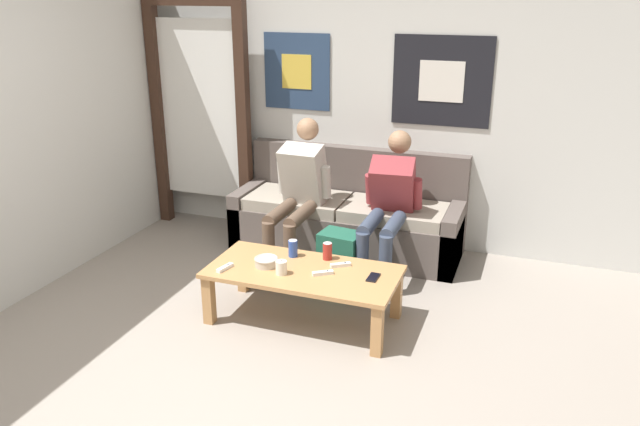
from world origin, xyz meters
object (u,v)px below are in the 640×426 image
at_px(pillar_candle, 281,268).
at_px(backpack, 340,260).
at_px(drink_can_blue, 293,248).
at_px(cell_phone, 373,277).
at_px(drink_can_red, 327,251).
at_px(ceramic_bowl, 266,261).
at_px(person_seated_adult, 298,190).
at_px(coffee_table, 303,277).
at_px(game_controller_near_left, 341,265).
at_px(couch, 348,218).
at_px(person_seated_teen, 389,201).
at_px(game_controller_far_center, 323,273).
at_px(game_controller_near_right, 225,268).

bearing_deg(pillar_candle, backpack, 75.96).
xyz_separation_m(drink_can_blue, cell_phone, (0.64, -0.15, -0.06)).
bearing_deg(drink_can_red, pillar_candle, -122.10).
xyz_separation_m(ceramic_bowl, pillar_candle, (0.15, -0.08, 0.01)).
bearing_deg(drink_can_red, person_seated_adult, 125.70).
height_order(coffee_table, game_controller_near_left, game_controller_near_left).
distance_m(couch, game_controller_near_left, 1.21).
height_order(drink_can_red, game_controller_near_left, drink_can_red).
bearing_deg(ceramic_bowl, pillar_candle, -29.35).
height_order(person_seated_teen, game_controller_far_center, person_seated_teen).
distance_m(person_seated_teen, backpack, 0.61).
height_order(person_seated_adult, cell_phone, person_seated_adult).
height_order(backpack, cell_phone, backpack).
bearing_deg(game_controller_near_right, pillar_candle, 9.33).
relative_size(person_seated_adult, pillar_candle, 11.16).
distance_m(coffee_table, game_controller_near_right, 0.54).
distance_m(coffee_table, game_controller_far_center, 0.17).
bearing_deg(couch, backpack, -77.28).
relative_size(couch, game_controller_near_left, 14.31).
bearing_deg(drink_can_blue, game_controller_far_center, -35.11).
bearing_deg(game_controller_near_right, game_controller_far_center, 12.81).
xyz_separation_m(person_seated_adult, game_controller_near_right, (-0.10, -1.10, -0.24)).
bearing_deg(game_controller_near_right, drink_can_blue, 45.67).
bearing_deg(drink_can_red, couch, 99.86).
bearing_deg(ceramic_bowl, cell_phone, 5.02).
xyz_separation_m(coffee_table, game_controller_far_center, (0.15, -0.03, 0.07)).
relative_size(pillar_candle, drink_can_blue, 0.86).
bearing_deg(drink_can_red, game_controller_near_right, -146.42).
height_order(ceramic_bowl, drink_can_blue, drink_can_blue).
bearing_deg(coffee_table, backpack, 83.85).
relative_size(person_seated_teen, game_controller_far_center, 8.11).
bearing_deg(coffee_table, drink_can_blue, 129.11).
height_order(person_seated_adult, pillar_candle, person_seated_adult).
height_order(person_seated_teen, backpack, person_seated_teen).
xyz_separation_m(backpack, drink_can_blue, (-0.22, -0.42, 0.24)).
bearing_deg(pillar_candle, coffee_table, 44.23).
bearing_deg(game_controller_near_left, backpack, 108.52).
distance_m(pillar_candle, game_controller_far_center, 0.28).
relative_size(game_controller_near_left, cell_phone, 1.01).
distance_m(person_seated_teen, game_controller_near_left, 0.87).
xyz_separation_m(ceramic_bowl, game_controller_far_center, (0.42, 0.00, -0.02)).
bearing_deg(game_controller_near_left, person_seated_adult, 128.73).
relative_size(person_seated_adult, game_controller_near_left, 8.60).
bearing_deg(coffee_table, drink_can_red, 66.79).
distance_m(couch, game_controller_near_right, 1.54).
xyz_separation_m(couch, cell_phone, (0.58, -1.27, 0.10)).
relative_size(person_seated_teen, game_controller_near_left, 8.08).
distance_m(drink_can_blue, drink_can_red, 0.25).
bearing_deg(coffee_table, pillar_candle, -135.77).
bearing_deg(person_seated_adult, couch, 50.83).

